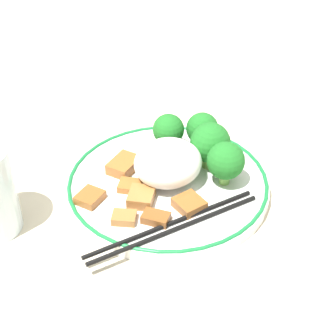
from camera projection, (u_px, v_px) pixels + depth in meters
ground_plane at (168, 191)px, 0.68m from camera, size 3.00×3.00×0.00m
plate at (168, 185)px, 0.68m from camera, size 0.24×0.24×0.02m
rice_mound at (166, 164)px, 0.66m from camera, size 0.08×0.07×0.05m
broccoli_back_left at (226, 161)px, 0.65m from camera, size 0.05×0.05×0.06m
broccoli_back_center at (210, 143)px, 0.68m from camera, size 0.05×0.05×0.06m
broccoli_back_right at (202, 129)px, 0.71m from camera, size 0.04×0.04×0.05m
broccoli_mid_left at (168, 131)px, 0.71m from camera, size 0.04×0.04×0.05m
meat_near_front at (124, 218)px, 0.62m from camera, size 0.03×0.03×0.01m
meat_near_left at (124, 165)px, 0.69m from camera, size 0.05×0.05×0.01m
meat_near_right at (141, 197)px, 0.64m from camera, size 0.04×0.04×0.01m
meat_near_back at (189, 204)px, 0.63m from camera, size 0.04×0.04×0.01m
meat_on_rice_edge at (156, 218)px, 0.62m from camera, size 0.04×0.03×0.01m
meat_mid_left at (129, 184)px, 0.66m from camera, size 0.03×0.03×0.01m
meat_mid_right at (90, 197)px, 0.64m from camera, size 0.04×0.04×0.01m
meat_far_scatter at (158, 165)px, 0.69m from camera, size 0.03×0.03×0.01m
chopsticks at (173, 226)px, 0.61m from camera, size 0.21×0.06×0.01m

